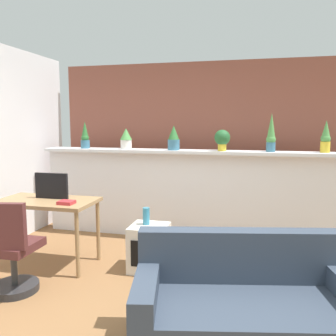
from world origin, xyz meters
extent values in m
plane|color=brown|center=(0.00, 0.00, 0.00)|extent=(12.00, 12.00, 0.00)
cube|color=silver|center=(0.00, 2.00, 0.60)|extent=(4.36, 0.16, 1.20)
cube|color=silver|center=(0.00, 1.96, 1.22)|extent=(4.36, 0.35, 0.04)
cube|color=brown|center=(0.00, 2.60, 1.25)|extent=(4.36, 0.10, 2.50)
cylinder|color=#386B84|center=(-1.61, 1.94, 1.30)|extent=(0.13, 0.13, 0.12)
sphere|color=#2D7033|center=(-1.61, 1.94, 1.39)|extent=(0.11, 0.11, 0.11)
cone|color=#2D7033|center=(-1.61, 1.94, 1.52)|extent=(0.09, 0.09, 0.21)
cylinder|color=silver|center=(-0.99, 1.94, 1.30)|extent=(0.16, 0.16, 0.13)
cone|color=#4C9347|center=(-0.99, 1.94, 1.45)|extent=(0.17, 0.17, 0.16)
cylinder|color=#386B84|center=(-0.30, 1.92, 1.31)|extent=(0.16, 0.16, 0.14)
cone|color=#2D7033|center=(-0.30, 1.92, 1.48)|extent=(0.15, 0.15, 0.19)
cylinder|color=gold|center=(0.35, 1.93, 1.29)|extent=(0.11, 0.11, 0.10)
sphere|color=#235B2D|center=(0.35, 1.93, 1.41)|extent=(0.21, 0.21, 0.21)
cylinder|color=#386B84|center=(0.97, 1.96, 1.30)|extent=(0.12, 0.12, 0.12)
sphere|color=#4C9347|center=(0.97, 1.96, 1.39)|extent=(0.12, 0.12, 0.12)
cone|color=#4C9347|center=(0.97, 1.96, 1.58)|extent=(0.10, 0.10, 0.31)
cylinder|color=gold|center=(1.62, 1.99, 1.31)|extent=(0.11, 0.11, 0.14)
sphere|color=#4C9347|center=(1.62, 1.99, 1.41)|extent=(0.12, 0.12, 0.12)
cone|color=#4C9347|center=(1.62, 1.99, 1.54)|extent=(0.10, 0.10, 0.21)
cylinder|color=#99754C|center=(-0.99, 0.47, 0.35)|extent=(0.04, 0.04, 0.71)
cylinder|color=#99754C|center=(-1.99, 0.97, 0.35)|extent=(0.04, 0.04, 0.71)
cylinder|color=#99754C|center=(-0.99, 0.97, 0.35)|extent=(0.04, 0.04, 0.71)
cube|color=#99754C|center=(-1.49, 0.72, 0.73)|extent=(1.10, 0.60, 0.04)
cube|color=black|center=(-1.46, 0.80, 0.90)|extent=(0.40, 0.04, 0.29)
cylinder|color=#262628|center=(-1.43, 0.06, 0.04)|extent=(0.44, 0.44, 0.07)
cylinder|color=#333333|center=(-1.43, 0.06, 0.24)|extent=(0.06, 0.06, 0.34)
cube|color=#4C2323|center=(-1.43, 0.06, 0.45)|extent=(0.44, 0.44, 0.08)
cube|color=#4C2323|center=(-1.40, -0.13, 0.70)|extent=(0.45, 0.15, 0.42)
cube|color=silver|center=(-0.32, 0.84, 0.25)|extent=(0.40, 0.40, 0.50)
cube|color=black|center=(-0.32, 0.65, 0.25)|extent=(0.28, 0.04, 0.28)
cylinder|color=teal|center=(-0.36, 0.87, 0.59)|extent=(0.08, 0.08, 0.19)
cube|color=#B22D33|center=(-1.16, 0.58, 0.77)|extent=(0.16, 0.13, 0.04)
cube|color=#333D4C|center=(0.74, -0.36, 0.20)|extent=(1.68, 1.06, 0.40)
cube|color=#333D4C|center=(0.68, -0.06, 0.60)|extent=(1.56, 0.48, 0.40)
cube|color=#333D4C|center=(0.06, -0.50, 0.48)|extent=(0.31, 0.78, 0.16)
camera|label=1|loc=(0.75, -2.69, 1.61)|focal=37.47mm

